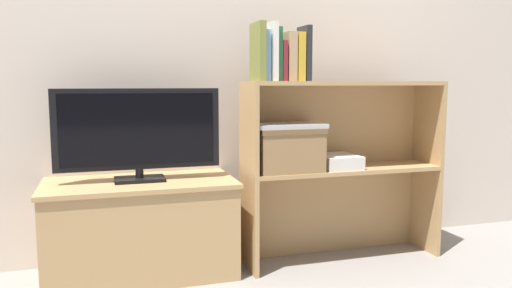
{
  "coord_description": "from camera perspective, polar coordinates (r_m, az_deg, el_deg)",
  "views": [
    {
      "loc": [
        -0.68,
        -2.05,
        0.87
      ],
      "look_at": [
        0.0,
        0.13,
        0.59
      ],
      "focal_mm": 35.0,
      "sensor_mm": 36.0,
      "label": 1
    }
  ],
  "objects": [
    {
      "name": "book_mustard",
      "position": [
        2.32,
        4.75,
        9.87
      ],
      "size": [
        0.04,
        0.12,
        0.22
      ],
      "color": "gold",
      "rests_on": "bookshelf_upper_tier"
    },
    {
      "name": "storage_basket_left",
      "position": [
        2.34,
        3.56,
        -0.35
      ],
      "size": [
        0.31,
        0.23,
        0.2
      ],
      "color": "#937047",
      "rests_on": "bookshelf_lower_tier"
    },
    {
      "name": "magazine_stack",
      "position": [
        2.46,
        9.25,
        -1.95
      ],
      "size": [
        0.18,
        0.22,
        0.06
      ],
      "color": "silver",
      "rests_on": "bookshelf_lower_tier"
    },
    {
      "name": "tv",
      "position": [
        2.27,
        -13.3,
        1.4
      ],
      "size": [
        0.72,
        0.14,
        0.41
      ],
      "color": "black",
      "rests_on": "tv_stand"
    },
    {
      "name": "book_tan",
      "position": [
        2.31,
        3.74,
        9.91
      ],
      "size": [
        0.04,
        0.13,
        0.22
      ],
      "color": "tan",
      "rests_on": "bookshelf_upper_tier"
    },
    {
      "name": "laptop",
      "position": [
        2.32,
        3.57,
        2.14
      ],
      "size": [
        0.33,
        0.21,
        0.02
      ],
      "color": "#BCBCC1",
      "rests_on": "storage_basket_left"
    },
    {
      "name": "book_olive",
      "position": [
        2.26,
        0.23,
        10.49
      ],
      "size": [
        0.03,
        0.16,
        0.26
      ],
      "color": "olive",
      "rests_on": "bookshelf_upper_tier"
    },
    {
      "name": "tv_stand",
      "position": [
        2.35,
        -13.0,
        -9.33
      ],
      "size": [
        0.85,
        0.43,
        0.44
      ],
      "color": "tan",
      "rests_on": "ground_plane"
    },
    {
      "name": "wall_back",
      "position": [
        2.61,
        -2.14,
        14.19
      ],
      "size": [
        10.0,
        0.05,
        2.4
      ],
      "color": "beige",
      "rests_on": "ground_plane"
    },
    {
      "name": "book_forest",
      "position": [
        2.29,
        2.27,
        10.18
      ],
      "size": [
        0.02,
        0.13,
        0.24
      ],
      "color": "#286638",
      "rests_on": "bookshelf_upper_tier"
    },
    {
      "name": "bookshelf_upper_tier",
      "position": [
        2.51,
        9.42,
        3.61
      ],
      "size": [
        0.98,
        0.26,
        0.42
      ],
      "color": "tan",
      "rests_on": "bookshelf_lower_tier"
    },
    {
      "name": "bookshelf_lower_tier",
      "position": [
        2.57,
        9.21,
        -6.2
      ],
      "size": [
        0.98,
        0.26,
        0.46
      ],
      "color": "tan",
      "rests_on": "ground_plane"
    },
    {
      "name": "ground_plane",
      "position": [
        2.33,
        0.99,
        -15.04
      ],
      "size": [
        16.0,
        16.0,
        0.0
      ],
      "primitive_type": "plane",
      "color": "gray"
    },
    {
      "name": "book_charcoal",
      "position": [
        2.34,
        5.53,
        10.22
      ],
      "size": [
        0.02,
        0.13,
        0.25
      ],
      "color": "#232328",
      "rests_on": "bookshelf_upper_tier"
    },
    {
      "name": "book_maroon",
      "position": [
        2.29,
        2.86,
        9.43
      ],
      "size": [
        0.02,
        0.13,
        0.18
      ],
      "color": "maroon",
      "rests_on": "bookshelf_upper_tier"
    },
    {
      "name": "book_ivory",
      "position": [
        2.28,
        1.7,
        10.47
      ],
      "size": [
        0.02,
        0.16,
        0.26
      ],
      "color": "silver",
      "rests_on": "bookshelf_upper_tier"
    },
    {
      "name": "book_skyblue",
      "position": [
        2.27,
        1.0,
        10.03
      ],
      "size": [
        0.02,
        0.12,
        0.22
      ],
      "color": "#709ECC",
      "rests_on": "bookshelf_upper_tier"
    }
  ]
}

